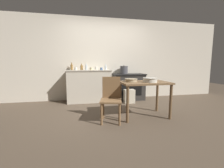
{
  "coord_description": "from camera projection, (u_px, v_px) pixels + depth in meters",
  "views": [
    {
      "loc": [
        -0.77,
        -3.22,
        1.11
      ],
      "look_at": [
        0.0,
        0.49,
        0.61
      ],
      "focal_mm": 24.0,
      "sensor_mm": 36.0,
      "label": 1
    }
  ],
  "objects": [
    {
      "name": "chair",
      "position": [
        111.0,
        98.0,
        2.93
      ],
      "size": [
        0.48,
        0.48,
        0.87
      ],
      "rotation": [
        0.0,
        0.0,
        -0.24
      ],
      "color": "olive",
      "rests_on": "ground_plane"
    },
    {
      "name": "counter_cabinet",
      "position": [
        89.0,
        86.0,
        4.49
      ],
      "size": [
        1.3,
        0.57,
        0.95
      ],
      "color": "beige",
      "rests_on": "ground_plane"
    },
    {
      "name": "mixing_bowl_small",
      "position": [
        131.0,
        80.0,
        3.14
      ],
      "size": [
        0.27,
        0.27,
        0.07
      ],
      "color": "tan",
      "rests_on": "work_table"
    },
    {
      "name": "bottle_left",
      "position": [
        86.0,
        68.0,
        4.43
      ],
      "size": [
        0.07,
        0.07,
        0.19
      ],
      "color": "silver",
      "rests_on": "counter_cabinet"
    },
    {
      "name": "stove",
      "position": [
        129.0,
        87.0,
        4.75
      ],
      "size": [
        0.98,
        0.58,
        0.82
      ],
      "color": "#2D2B28",
      "rests_on": "ground_plane"
    },
    {
      "name": "cup_mid_right",
      "position": [
        76.0,
        69.0,
        4.3
      ],
      "size": [
        0.08,
        0.08,
        0.09
      ],
      "primitive_type": "cylinder",
      "color": "silver",
      "rests_on": "counter_cabinet"
    },
    {
      "name": "mixing_bowl_large",
      "position": [
        150.0,
        80.0,
        3.06
      ],
      "size": [
        0.3,
        0.3,
        0.09
      ],
      "color": "silver",
      "rests_on": "work_table"
    },
    {
      "name": "bottle_mid_left",
      "position": [
        72.0,
        67.0,
        4.48
      ],
      "size": [
        0.08,
        0.08,
        0.22
      ],
      "color": "olive",
      "rests_on": "counter_cabinet"
    },
    {
      "name": "ground_plane",
      "position": [
        116.0,
        113.0,
        3.42
      ],
      "size": [
        14.0,
        14.0,
        0.0
      ],
      "primitive_type": "plane",
      "color": "brown"
    },
    {
      "name": "flour_sack",
      "position": [
        129.0,
        96.0,
        4.34
      ],
      "size": [
        0.3,
        0.21,
        0.39
      ],
      "primitive_type": "cube",
      "color": "beige",
      "rests_on": "ground_plane"
    },
    {
      "name": "bottle_center_left",
      "position": [
        106.0,
        68.0,
        4.63
      ],
      "size": [
        0.07,
        0.07,
        0.17
      ],
      "color": "silver",
      "rests_on": "counter_cabinet"
    },
    {
      "name": "stock_pot",
      "position": [
        124.0,
        70.0,
        4.73
      ],
      "size": [
        0.26,
        0.26,
        0.27
      ],
      "color": "#4C4C51",
      "rests_on": "stove"
    },
    {
      "name": "cup_right",
      "position": [
        96.0,
        68.0,
        4.43
      ],
      "size": [
        0.08,
        0.08,
        0.1
      ],
      "primitive_type": "cylinder",
      "color": "silver",
      "rests_on": "counter_cabinet"
    },
    {
      "name": "bottle_far_left",
      "position": [
        82.0,
        68.0,
        4.48
      ],
      "size": [
        0.08,
        0.08,
        0.19
      ],
      "color": "olive",
      "rests_on": "counter_cabinet"
    },
    {
      "name": "cup_center",
      "position": [
        101.0,
        69.0,
        4.35
      ],
      "size": [
        0.07,
        0.07,
        0.08
      ],
      "primitive_type": "cylinder",
      "color": "#4C6B99",
      "rests_on": "counter_cabinet"
    },
    {
      "name": "wall_back",
      "position": [
        105.0,
        59.0,
        4.8
      ],
      "size": [
        8.0,
        0.07,
        2.55
      ],
      "color": "beige",
      "rests_on": "ground_plane"
    },
    {
      "name": "work_table",
      "position": [
        144.0,
        88.0,
        3.16
      ],
      "size": [
        1.0,
        0.65,
        0.75
      ],
      "color": "brown",
      "rests_on": "ground_plane"
    },
    {
      "name": "cup_center_right",
      "position": [
        91.0,
        69.0,
        4.36
      ],
      "size": [
        0.09,
        0.09,
        0.08
      ],
      "primitive_type": "cylinder",
      "color": "beige",
      "rests_on": "counter_cabinet"
    }
  ]
}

